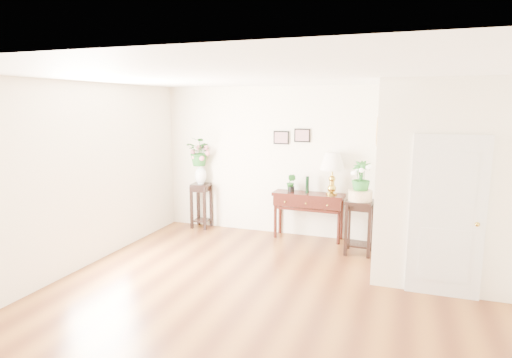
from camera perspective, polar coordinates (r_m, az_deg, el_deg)
The scene contains 20 objects.
floor at distance 5.77m, azimuth 1.85°, elevation -15.35°, with size 6.00×5.50×0.02m, color brown.
ceiling at distance 5.23m, azimuth 2.02°, elevation 13.62°, with size 6.00×5.50×0.02m, color white.
wall_back at distance 7.95m, azimuth 7.90°, elevation 2.15°, with size 6.00×0.02×2.80m, color white.
wall_front at distance 2.92m, azimuth -14.87°, elevation -11.73°, with size 6.00×0.02×2.80m, color white.
wall_left at distance 6.83m, azimuth -22.82°, elevation 0.20°, with size 0.02×5.50×2.80m, color white.
partition at distance 6.86m, azimuth 23.64°, elevation 0.17°, with size 1.80×1.95×2.80m, color white.
door at distance 5.95m, azimuth 24.07°, elevation -4.69°, with size 0.90×0.05×2.10m, color silver.
art_print_left at distance 8.04m, azimuth 3.39°, elevation 5.53°, with size 0.30×0.02×0.25m, color black.
art_print_right at distance 7.94m, azimuth 6.18°, elevation 5.80°, with size 0.30×0.02×0.25m, color black.
wall_ornament at distance 6.90m, azimuth 16.11°, elevation 6.11°, with size 0.51×0.51×0.07m, color #A27A44.
console_table at distance 7.98m, azimuth 6.97°, elevation -4.89°, with size 1.30×0.43×0.86m, color black.
table_lamp at distance 7.75m, azimuth 10.12°, elevation 0.49°, with size 0.44×0.44×0.77m, color #B49632.
green_vase at distance 7.86m, azimuth 6.85°, elevation -0.63°, with size 0.06×0.06×0.31m, color black.
potted_plant at distance 7.93m, azimuth 4.72°, elevation -0.57°, with size 0.18×0.14×0.32m, color #1F5C20.
plant_stand_a at distance 8.70m, azimuth -7.29°, elevation -3.54°, with size 0.35×0.35×0.90m, color black.
porcelain_vase at distance 8.57m, azimuth -7.39°, elevation 0.86°, with size 0.23×0.23×0.40m, color white, non-canonical shape.
lily_arrangement at distance 8.51m, azimuth -7.46°, elevation 3.92°, with size 0.51×0.45×0.57m, color #1F5C20.
plant_stand_b at distance 7.34m, azimuth 13.55°, elevation -6.25°, with size 0.43×0.43×0.91m, color black.
ceramic_bowl at distance 7.21m, azimuth 13.72°, elevation -2.17°, with size 0.39×0.39×0.17m, color beige.
narcissus at distance 7.15m, azimuth 13.82°, elevation 0.22°, with size 0.30×0.30×0.53m, color #1F5C20.
Camera 1 is at (1.56, -4.98, 2.46)m, focal length 30.00 mm.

